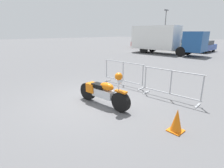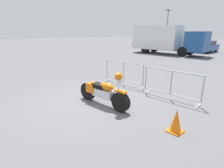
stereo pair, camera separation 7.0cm
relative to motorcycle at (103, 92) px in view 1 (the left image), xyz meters
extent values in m
plane|color=#5B5B5E|center=(-0.55, -0.07, -0.46)|extent=(120.00, 120.00, 0.00)
cylinder|color=black|center=(0.75, 0.09, -0.15)|extent=(0.64, 0.25, 0.62)
cylinder|color=black|center=(-0.75, -0.09, -0.15)|extent=(0.64, 0.25, 0.62)
cube|color=silver|center=(0.00, 0.00, -0.05)|extent=(0.84, 0.33, 0.27)
ellipsoid|color=orange|center=(0.17, 0.02, 0.22)|extent=(0.57, 0.32, 0.25)
cube|color=black|center=(-0.17, -0.02, 0.18)|extent=(0.54, 0.33, 0.12)
cube|color=orange|center=(-0.50, -0.06, 0.05)|extent=(0.39, 0.35, 0.31)
cube|color=orange|center=(0.75, 0.09, 0.18)|extent=(0.40, 0.18, 0.06)
cylinder|color=silver|center=(0.65, 0.08, 0.31)|extent=(0.04, 0.04, 0.44)
sphere|color=silver|center=(0.70, 0.08, 0.49)|extent=(0.16, 0.16, 0.16)
sphere|color=orange|center=(0.65, 0.08, 0.63)|extent=(0.23, 0.23, 0.23)
cylinder|color=#9EA0A5|center=(-1.19, 2.15, 0.59)|extent=(2.19, 0.26, 0.04)
cylinder|color=#9EA0A5|center=(-1.19, 2.15, -0.26)|extent=(2.19, 0.26, 0.04)
cylinder|color=#9EA0A5|center=(-2.24, 2.04, 0.16)|extent=(0.05, 0.05, 0.85)
cylinder|color=#9EA0A5|center=(-1.19, 2.15, 0.16)|extent=(0.05, 0.05, 0.85)
cylinder|color=#9EA0A5|center=(-0.15, 2.25, 0.16)|extent=(0.05, 0.05, 0.85)
cube|color=#9EA0A5|center=(-2.17, 2.05, -0.45)|extent=(0.10, 0.44, 0.03)
cube|color=#9EA0A5|center=(-0.22, 2.24, -0.45)|extent=(0.10, 0.44, 0.03)
cylinder|color=#9EA0A5|center=(1.19, 2.15, 0.59)|extent=(2.19, 0.26, 0.04)
cylinder|color=#9EA0A5|center=(1.19, 2.15, -0.26)|extent=(2.19, 0.26, 0.04)
cylinder|color=#9EA0A5|center=(0.15, 2.04, 0.16)|extent=(0.05, 0.05, 0.85)
cylinder|color=#9EA0A5|center=(1.19, 2.15, 0.16)|extent=(0.05, 0.05, 0.85)
cylinder|color=#9EA0A5|center=(2.24, 2.25, 0.16)|extent=(0.05, 0.05, 0.85)
cube|color=#9EA0A5|center=(0.22, 2.05, -0.45)|extent=(0.10, 0.44, 0.03)
cube|color=#9EA0A5|center=(2.17, 2.24, -0.45)|extent=(0.10, 0.44, 0.03)
cube|color=white|center=(-7.57, 13.77, 1.27)|extent=(5.20, 2.78, 2.50)
cube|color=#1E4C8C|center=(-3.30, 14.20, 0.97)|extent=(2.01, 2.35, 1.90)
cylinder|color=black|center=(-4.32, 15.07, 0.02)|extent=(0.98, 0.37, 0.96)
cylinder|color=black|center=(-4.13, 13.14, 0.02)|extent=(0.98, 0.37, 0.96)
cylinder|color=black|center=(-8.52, 14.65, 0.02)|extent=(0.98, 0.37, 0.96)
cylinder|color=black|center=(-8.33, 12.73, 0.02)|extent=(0.98, 0.37, 0.96)
cube|color=#B21E19|center=(-13.44, 18.97, 0.10)|extent=(1.76, 4.01, 0.64)
cube|color=#1E232B|center=(-13.44, 18.84, 0.65)|extent=(1.56, 2.08, 0.46)
cylinder|color=black|center=(-14.17, 20.21, -0.17)|extent=(0.22, 0.60, 0.59)
cylinder|color=black|center=(-12.82, 20.27, -0.17)|extent=(0.22, 0.60, 0.59)
cylinder|color=black|center=(-14.07, 17.68, -0.17)|extent=(0.22, 0.60, 0.59)
cylinder|color=black|center=(-12.72, 17.74, -0.17)|extent=(0.22, 0.60, 0.59)
cube|color=tan|center=(-10.37, 19.31, 0.13)|extent=(1.86, 4.24, 0.68)
cube|color=#1E232B|center=(-10.37, 19.16, 0.72)|extent=(1.64, 2.20, 0.49)
cylinder|color=black|center=(-11.14, 20.62, -0.15)|extent=(0.24, 0.63, 0.62)
cylinder|color=black|center=(-9.71, 20.67, -0.15)|extent=(0.24, 0.63, 0.62)
cylinder|color=black|center=(-11.03, 17.94, -0.15)|extent=(0.24, 0.63, 0.62)
cylinder|color=black|center=(-9.61, 18.00, -0.15)|extent=(0.24, 0.63, 0.62)
cube|color=yellow|center=(-7.30, 19.46, 0.14)|extent=(1.89, 4.31, 0.69)
cube|color=#1E232B|center=(-7.29, 19.31, 0.73)|extent=(1.67, 2.23, 0.49)
cylinder|color=black|center=(-8.07, 20.79, -0.15)|extent=(0.24, 0.64, 0.63)
cylinder|color=black|center=(-6.62, 20.85, -0.15)|extent=(0.24, 0.64, 0.63)
cylinder|color=black|center=(-7.97, 18.08, -0.15)|extent=(0.24, 0.64, 0.63)
cylinder|color=black|center=(-6.52, 18.13, -0.15)|extent=(0.24, 0.64, 0.63)
cube|color=#284799|center=(-4.22, 19.08, 0.10)|extent=(1.76, 4.02, 0.64)
cube|color=#1E232B|center=(-4.22, 18.94, 0.65)|extent=(1.56, 2.08, 0.46)
cylinder|color=black|center=(-4.95, 20.32, -0.17)|extent=(0.22, 0.60, 0.59)
cylinder|color=black|center=(-3.60, 20.37, -0.17)|extent=(0.22, 0.60, 0.59)
cylinder|color=black|center=(-4.85, 17.79, -0.17)|extent=(0.22, 0.60, 0.59)
cylinder|color=black|center=(-3.50, 17.84, -0.17)|extent=(0.22, 0.60, 0.59)
cube|color=orange|center=(2.45, 0.31, -0.45)|extent=(0.34, 0.34, 0.03)
cone|color=orange|center=(2.45, 0.31, -0.15)|extent=(0.28, 0.28, 0.56)
cylinder|color=#595B60|center=(-12.08, 22.75, 2.29)|extent=(0.12, 0.12, 5.50)
cube|color=#595B60|center=(-12.08, 22.75, 5.14)|extent=(0.36, 0.70, 0.16)
camera|label=1|loc=(4.23, -3.40, 1.90)|focal=28.00mm
camera|label=2|loc=(4.28, -3.34, 1.90)|focal=28.00mm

